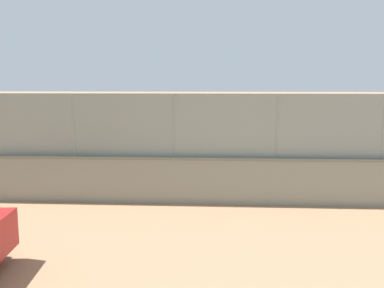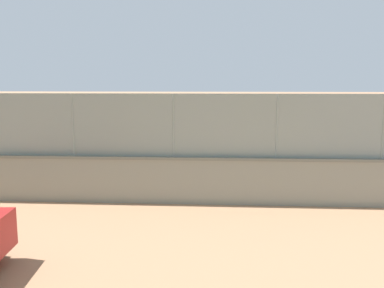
% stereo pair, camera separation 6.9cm
% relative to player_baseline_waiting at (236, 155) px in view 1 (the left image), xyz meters
% --- Properties ---
extents(ground_plane, '(260.00, 260.00, 0.00)m').
position_rel_player_baseline_waiting_xyz_m(ground_plane, '(5.67, -8.84, -0.98)').
color(ground_plane, tan).
extents(perimeter_wall, '(27.62, 0.69, 1.41)m').
position_rel_player_baseline_waiting_xyz_m(perimeter_wall, '(3.44, 2.95, -0.27)').
color(perimeter_wall, gray).
rests_on(perimeter_wall, ground_plane).
extents(fence_panel_on_wall, '(27.14, 0.31, 1.86)m').
position_rel_player_baseline_waiting_xyz_m(fence_panel_on_wall, '(3.44, 2.95, 1.36)').
color(fence_panel_on_wall, gray).
rests_on(fence_panel_on_wall, perimeter_wall).
extents(player_baseline_waiting, '(1.06, 0.74, 1.65)m').
position_rel_player_baseline_waiting_xyz_m(player_baseline_waiting, '(0.00, 0.00, 0.00)').
color(player_baseline_waiting, '#B2B2B2').
rests_on(player_baseline_waiting, ground_plane).
extents(player_near_wall_returning, '(0.90, 1.01, 1.57)m').
position_rel_player_baseline_waiting_xyz_m(player_near_wall_returning, '(1.61, -1.86, -0.06)').
color(player_near_wall_returning, navy).
rests_on(player_near_wall_returning, ground_plane).
extents(sports_ball, '(0.16, 0.16, 0.16)m').
position_rel_player_baseline_waiting_xyz_m(sports_ball, '(0.23, 1.49, -0.90)').
color(sports_ball, '#3399D8').
rests_on(sports_ball, ground_plane).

